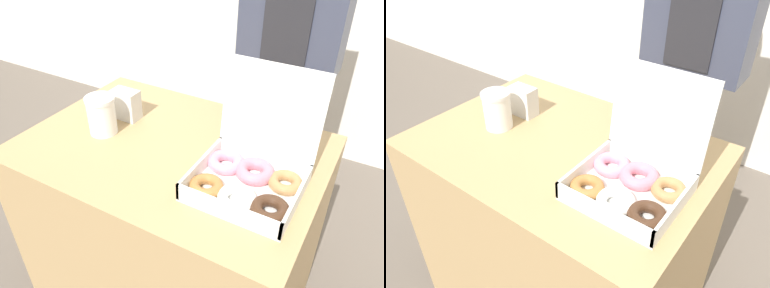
{
  "view_description": "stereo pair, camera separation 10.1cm",
  "coord_description": "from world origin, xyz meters",
  "views": [
    {
      "loc": [
        0.53,
        -0.79,
        1.41
      ],
      "look_at": [
        0.11,
        -0.06,
        0.84
      ],
      "focal_mm": 35.0,
      "sensor_mm": 36.0,
      "label": 1
    },
    {
      "loc": [
        0.61,
        -0.73,
        1.41
      ],
      "look_at": [
        0.11,
        -0.06,
        0.84
      ],
      "focal_mm": 35.0,
      "sensor_mm": 36.0,
      "label": 2
    }
  ],
  "objects": [
    {
      "name": "table",
      "position": [
        0.0,
        0.0,
        0.38
      ],
      "size": [
        0.92,
        0.65,
        0.76
      ],
      "color": "tan",
      "rests_on": "ground_plane"
    },
    {
      "name": "donut_box",
      "position": [
        0.28,
        -0.06,
        0.8
      ],
      "size": [
        0.3,
        0.28,
        0.3
      ],
      "color": "white",
      "rests_on": "table"
    },
    {
      "name": "coffee_cup",
      "position": [
        -0.23,
        -0.04,
        0.82
      ],
      "size": [
        0.09,
        0.09,
        0.12
      ],
      "color": "white",
      "rests_on": "table"
    },
    {
      "name": "napkin_holder",
      "position": [
        -0.22,
        0.07,
        0.81
      ],
      "size": [
        0.09,
        0.06,
        0.1
      ],
      "color": "silver",
      "rests_on": "table"
    },
    {
      "name": "person_customer",
      "position": [
        0.16,
        0.59,
        0.88
      ],
      "size": [
        0.38,
        0.21,
        1.59
      ],
      "color": "#665B51",
      "rests_on": "ground_plane"
    }
  ]
}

